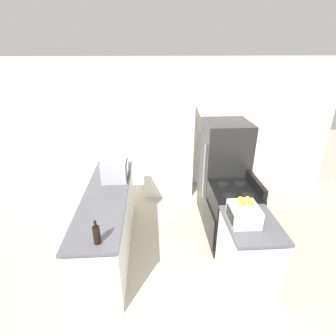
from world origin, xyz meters
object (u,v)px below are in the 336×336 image
(toaster_oven, at_px, (244,214))
(stove, at_px, (232,216))
(wine_bottle, at_px, (97,235))
(fruit_bowl, at_px, (245,203))
(refrigerator, at_px, (223,171))
(microwave, at_px, (115,168))
(pantry_cabinet, at_px, (167,147))

(toaster_oven, bearing_deg, stove, 79.74)
(wine_bottle, height_order, fruit_bowl, fruit_bowl)
(refrigerator, xyz_separation_m, wine_bottle, (-1.77, -1.75, 0.17))
(microwave, distance_m, wine_bottle, 1.49)
(toaster_oven, height_order, fruit_bowl, fruit_bowl)
(wine_bottle, height_order, toaster_oven, wine_bottle)
(microwave, xyz_separation_m, toaster_oven, (1.59, -1.23, -0.06))
(stove, bearing_deg, wine_bottle, -150.32)
(microwave, height_order, fruit_bowl, microwave)
(wine_bottle, xyz_separation_m, fruit_bowl, (1.61, 0.28, 0.14))
(toaster_oven, bearing_deg, wine_bottle, -170.79)
(pantry_cabinet, bearing_deg, stove, -62.48)
(stove, height_order, refrigerator, refrigerator)
(refrigerator, height_order, wine_bottle, refrigerator)
(toaster_oven, relative_size, fruit_bowl, 1.78)
(refrigerator, bearing_deg, wine_bottle, -135.40)
(stove, xyz_separation_m, fruit_bowl, (-0.13, -0.71, 0.69))
(refrigerator, distance_m, toaster_oven, 1.50)
(fruit_bowl, bearing_deg, microwave, 142.66)
(toaster_oven, distance_m, fruit_bowl, 0.14)
(microwave, xyz_separation_m, fruit_bowl, (1.60, -1.22, 0.08))
(pantry_cabinet, distance_m, toaster_oven, 2.48)
(stove, distance_m, toaster_oven, 0.92)
(stove, height_order, microwave, microwave)
(refrigerator, distance_m, microwave, 1.79)
(wine_bottle, bearing_deg, toaster_oven, 9.21)
(toaster_oven, xyz_separation_m, fruit_bowl, (0.00, 0.02, 0.14))
(pantry_cabinet, bearing_deg, fruit_bowl, -72.84)
(stove, relative_size, toaster_oven, 2.96)
(microwave, distance_m, toaster_oven, 2.01)
(microwave, relative_size, fruit_bowl, 2.37)
(pantry_cabinet, distance_m, wine_bottle, 2.78)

